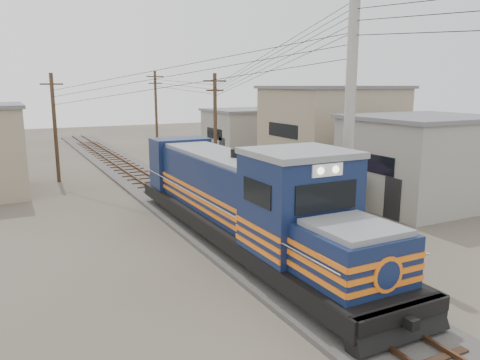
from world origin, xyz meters
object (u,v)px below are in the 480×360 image
billboard (306,166)px  vendor (356,191)px  locomotive (242,202)px  market_umbrella (341,168)px

billboard → vendor: (3.20, 0.18, -1.59)m
billboard → locomotive: bearing=-153.4°
locomotive → billboard: locomotive is taller
locomotive → market_umbrella: (6.93, 2.60, 0.36)m
locomotive → market_umbrella: 7.41m
market_umbrella → billboard: bearing=-169.1°
locomotive → vendor: locomotive is taller
billboard → market_umbrella: billboard is taller
market_umbrella → vendor: market_umbrella is taller
locomotive → billboard: (4.48, 2.13, 0.73)m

